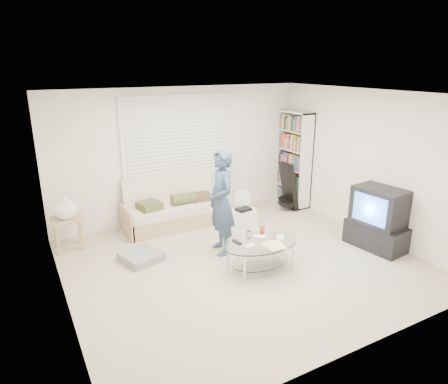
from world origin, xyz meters
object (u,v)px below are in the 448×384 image
bookshelf (294,159)px  coffee_table (261,247)px  tv_unit (378,219)px  futon_sofa (175,210)px

bookshelf → coffee_table: (-2.19, -2.09, -0.63)m
bookshelf → coffee_table: 3.09m
bookshelf → tv_unit: 2.43m
coffee_table → tv_unit: bearing=-7.9°
tv_unit → coffee_table: 2.09m
futon_sofa → bookshelf: (2.66, -0.07, 0.68)m
tv_unit → coffee_table: size_ratio=0.85×
futon_sofa → tv_unit: tv_unit is taller
tv_unit → coffee_table: tv_unit is taller
futon_sofa → tv_unit: (2.53, -2.45, 0.19)m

